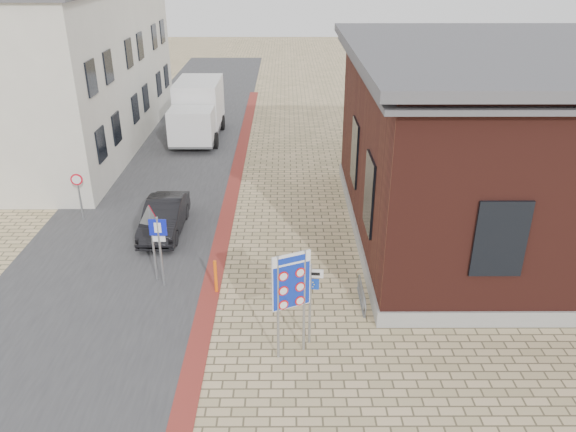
# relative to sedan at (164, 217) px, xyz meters

# --- Properties ---
(ground) EXTENTS (120.00, 120.00, 0.00)m
(ground) POSITION_rel_sedan_xyz_m (4.19, -6.95, -0.63)
(ground) COLOR tan
(ground) RESTS_ON ground
(road_strip) EXTENTS (7.00, 60.00, 0.02)m
(road_strip) POSITION_rel_sedan_xyz_m (-1.31, 8.05, -0.62)
(road_strip) COLOR #38383A
(road_strip) RESTS_ON ground
(curb_strip) EXTENTS (0.60, 40.00, 0.02)m
(curb_strip) POSITION_rel_sedan_xyz_m (2.19, 3.05, -0.61)
(curb_strip) COLOR maroon
(curb_strip) RESTS_ON ground
(brick_building) EXTENTS (13.00, 13.00, 6.80)m
(brick_building) POSITION_rel_sedan_xyz_m (13.18, 0.05, 2.86)
(brick_building) COLOR gray
(brick_building) RESTS_ON ground
(townhouse_near) EXTENTS (7.40, 6.40, 8.30)m
(townhouse_near) POSITION_rel_sedan_xyz_m (-6.81, 5.05, 3.54)
(townhouse_near) COLOR beige
(townhouse_near) RESTS_ON ground
(townhouse_mid) EXTENTS (7.40, 6.40, 9.10)m
(townhouse_mid) POSITION_rel_sedan_xyz_m (-6.81, 11.05, 3.94)
(townhouse_mid) COLOR beige
(townhouse_mid) RESTS_ON ground
(townhouse_far) EXTENTS (7.40, 6.40, 8.30)m
(townhouse_far) POSITION_rel_sedan_xyz_m (-6.81, 17.05, 3.54)
(townhouse_far) COLOR beige
(townhouse_far) RESTS_ON ground
(bike_rack) EXTENTS (0.08, 1.80, 0.60)m
(bike_rack) POSITION_rel_sedan_xyz_m (6.84, -4.75, -0.36)
(bike_rack) COLOR slate
(bike_rack) RESTS_ON ground
(sedan) EXTENTS (1.35, 3.81, 1.25)m
(sedan) POSITION_rel_sedan_xyz_m (0.00, 0.00, 0.00)
(sedan) COLOR black
(sedan) RESTS_ON ground
(box_truck) EXTENTS (2.56, 5.92, 3.09)m
(box_truck) POSITION_rel_sedan_xyz_m (-0.36, 11.83, 0.97)
(box_truck) COLOR slate
(box_truck) RESTS_ON ground
(border_sign) EXTENTS (0.96, 0.46, 3.01)m
(border_sign) POSITION_rel_sedan_xyz_m (4.69, -7.10, 1.55)
(border_sign) COLOR gray
(border_sign) RESTS_ON ground
(essen_sign) EXTENTS (0.66, 0.11, 2.45)m
(essen_sign) POSITION_rel_sedan_xyz_m (5.19, -6.65, 1.00)
(essen_sign) COLOR gray
(essen_sign) RESTS_ON ground
(parking_sign) EXTENTS (0.54, 0.07, 2.43)m
(parking_sign) POSITION_rel_sedan_xyz_m (0.69, -3.81, 1.02)
(parking_sign) COLOR gray
(parking_sign) RESTS_ON ground
(yield_sign) EXTENTS (0.88, 0.40, 2.62)m
(yield_sign) POSITION_rel_sedan_xyz_m (0.39, -3.45, 1.38)
(yield_sign) COLOR gray
(yield_sign) RESTS_ON ground
(speed_sign) EXTENTS (0.46, 0.09, 1.95)m
(speed_sign) POSITION_rel_sedan_xyz_m (-3.45, 1.05, 0.65)
(speed_sign) COLOR gray
(speed_sign) RESTS_ON ground
(bollard) EXTENTS (0.13, 0.13, 1.11)m
(bollard) POSITION_rel_sedan_xyz_m (2.39, -4.15, -0.07)
(bollard) COLOR #FF640D
(bollard) RESTS_ON ground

